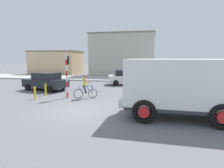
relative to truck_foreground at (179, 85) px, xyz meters
The scene contains 12 objects.
ground_plane 5.35m from the truck_foreground, behind, with size 120.00×120.00×0.00m, color slate.
sidewalk_far 16.09m from the truck_foreground, 108.49° to the left, with size 80.00×5.00×0.16m, color #ADADA8.
truck_foreground is the anchor object (origin of this frame).
cyclist 7.02m from the truck_foreground, 150.93° to the left, with size 1.64×0.71×1.72m.
traffic_light_pole 8.16m from the truck_foreground, 155.97° to the left, with size 0.24×0.43×3.20m.
car_red_near 12.21m from the truck_foreground, 151.55° to the left, with size 4.27×2.52×1.60m.
car_white_mid 11.58m from the truck_foreground, 110.70° to the left, with size 4.29×2.59×1.60m.
pedestrian_near_kerb 11.40m from the truck_foreground, 109.80° to the left, with size 0.34×0.22×1.62m.
bollard_near 9.85m from the truck_foreground, 166.29° to the left, with size 0.14×0.14×0.90m, color gold.
bollard_far 10.27m from the truck_foreground, 158.63° to the left, with size 0.14×0.14×0.90m, color gold.
building_corner_left 27.81m from the truck_foreground, 129.83° to the left, with size 8.17×5.54×3.97m.
building_mid_block 21.57m from the truck_foreground, 106.37° to the left, with size 9.73×5.78×6.51m.
Camera 1 is at (3.87, -10.11, 3.03)m, focal length 31.30 mm.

